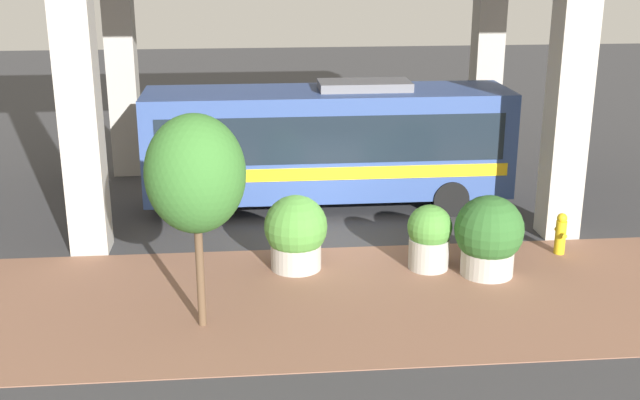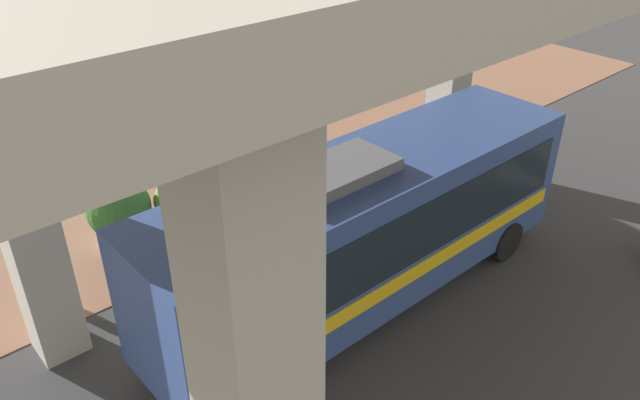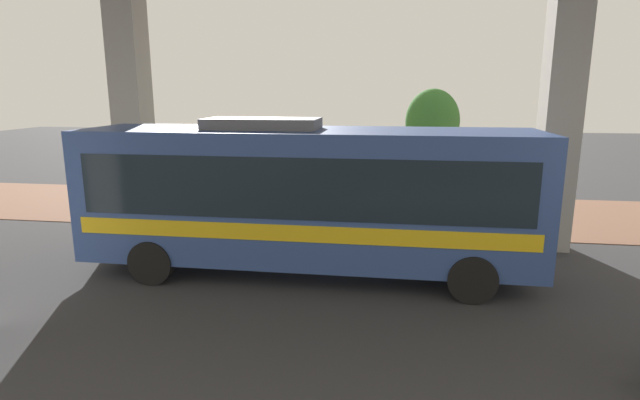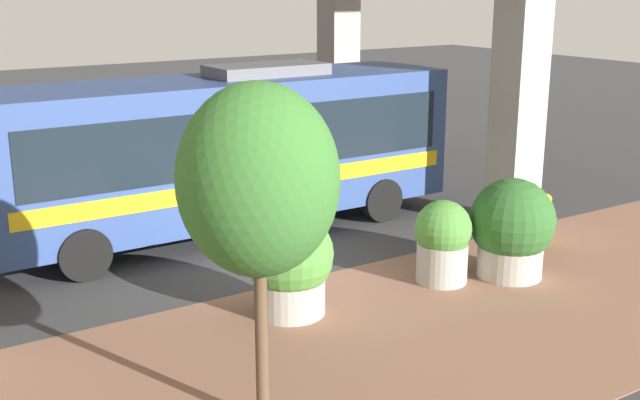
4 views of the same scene
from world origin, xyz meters
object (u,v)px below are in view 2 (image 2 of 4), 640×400
at_px(bus, 368,223).
at_px(planter_middle, 279,171).
at_px(street_tree_near, 274,53).
at_px(fire_hydrant, 53,284).
at_px(planter_front, 176,209).
at_px(planter_back, 120,213).

height_order(bus, planter_middle, bus).
xyz_separation_m(bus, street_tree_near, (-7.34, 3.26, 1.17)).
relative_size(fire_hydrant, planter_middle, 0.59).
bearing_deg(planter_front, bus, 20.80).
distance_m(planter_front, planter_middle, 3.09).
relative_size(fire_hydrant, planter_back, 0.56).
relative_size(bus, street_tree_near, 2.37).
relative_size(planter_back, street_tree_near, 0.44).
height_order(fire_hydrant, street_tree_near, street_tree_near).
height_order(planter_front, planter_back, planter_back).
relative_size(bus, planter_middle, 5.74).
bearing_deg(street_tree_near, planter_back, -72.72).
relative_size(planter_front, street_tree_near, 0.36).
bearing_deg(planter_back, planter_middle, 79.97).
distance_m(planter_middle, planter_back, 4.39).
height_order(fire_hydrant, planter_middle, planter_middle).
xyz_separation_m(fire_hydrant, planter_front, (-0.60, 3.39, 0.26)).
height_order(bus, planter_front, bus).
distance_m(fire_hydrant, planter_middle, 6.48).
bearing_deg(planter_back, bus, 30.09).
bearing_deg(street_tree_near, planter_middle, -36.67).
bearing_deg(planter_front, planter_back, -110.89).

